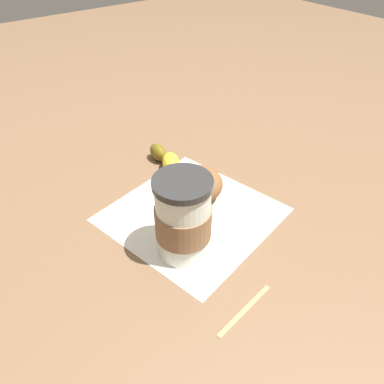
% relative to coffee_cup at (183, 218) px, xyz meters
% --- Properties ---
extents(ground_plane, '(3.00, 3.00, 0.00)m').
position_rel_coffee_cup_xyz_m(ground_plane, '(0.06, -0.06, -0.07)').
color(ground_plane, brown).
extents(paper_napkin, '(0.31, 0.31, 0.00)m').
position_rel_coffee_cup_xyz_m(paper_napkin, '(0.06, -0.06, -0.07)').
color(paper_napkin, white).
rests_on(paper_napkin, ground_plane).
extents(coffee_cup, '(0.09, 0.09, 0.14)m').
position_rel_coffee_cup_xyz_m(coffee_cup, '(0.00, 0.00, 0.00)').
color(coffee_cup, silver).
rests_on(coffee_cup, paper_napkin).
extents(muffin, '(0.08, 0.08, 0.09)m').
position_rel_coffee_cup_xyz_m(muffin, '(0.05, -0.07, -0.01)').
color(muffin, white).
rests_on(muffin, paper_napkin).
extents(banana, '(0.17, 0.11, 0.03)m').
position_rel_coffee_cup_xyz_m(banana, '(0.17, -0.09, -0.05)').
color(banana, gold).
rests_on(banana, paper_napkin).
extents(wooden_stirrer, '(0.02, 0.11, 0.00)m').
position_rel_coffee_cup_xyz_m(wooden_stirrer, '(-0.14, 0.00, -0.07)').
color(wooden_stirrer, tan).
rests_on(wooden_stirrer, ground_plane).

